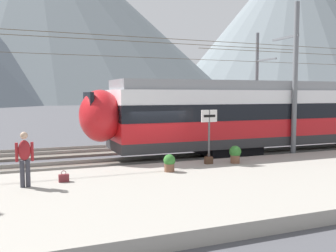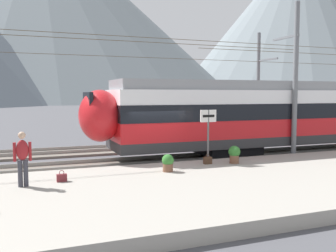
{
  "view_description": "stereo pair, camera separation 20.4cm",
  "coord_description": "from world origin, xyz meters",
  "px_view_note": "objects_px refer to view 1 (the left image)",
  "views": [
    {
      "loc": [
        -5.53,
        -15.49,
        3.21
      ],
      "look_at": [
        1.5,
        2.01,
        1.62
      ],
      "focal_mm": 40.5,
      "sensor_mm": 36.0,
      "label": 1
    },
    {
      "loc": [
        -5.34,
        -15.56,
        3.21
      ],
      "look_at": [
        1.5,
        2.01,
        1.62
      ],
      "focal_mm": 40.5,
      "sensor_mm": 36.0,
      "label": 2
    }
  ],
  "objects_px": {
    "catenary_mast_far_side": "(258,84)",
    "handbag_beside_passenger": "(64,178)",
    "potted_plant_platform_edge": "(169,162)",
    "potted_plant_by_shelter": "(235,153)",
    "catenary_mast_mid": "(294,79)",
    "passenger_walking": "(25,156)",
    "platform_sign": "(209,124)",
    "handbag_near_sign": "(209,160)"
  },
  "relations": [
    {
      "from": "catenary_mast_far_side",
      "to": "potted_plant_by_shelter",
      "type": "xyz_separation_m",
      "value": [
        -7.73,
        -9.49,
        -3.12
      ]
    },
    {
      "from": "platform_sign",
      "to": "handbag_near_sign",
      "type": "relative_size",
      "value": 5.23
    },
    {
      "from": "passenger_walking",
      "to": "handbag_near_sign",
      "type": "distance_m",
      "value": 7.15
    },
    {
      "from": "platform_sign",
      "to": "handbag_beside_passenger",
      "type": "xyz_separation_m",
      "value": [
        -5.95,
        -1.27,
        -1.48
      ]
    },
    {
      "from": "platform_sign",
      "to": "handbag_beside_passenger",
      "type": "distance_m",
      "value": 6.26
    },
    {
      "from": "catenary_mast_far_side",
      "to": "potted_plant_platform_edge",
      "type": "bearing_deg",
      "value": -137.18
    },
    {
      "from": "catenary_mast_mid",
      "to": "handbag_near_sign",
      "type": "distance_m",
      "value": 6.41
    },
    {
      "from": "handbag_near_sign",
      "to": "potted_plant_by_shelter",
      "type": "height_order",
      "value": "potted_plant_by_shelter"
    },
    {
      "from": "platform_sign",
      "to": "potted_plant_platform_edge",
      "type": "relative_size",
      "value": 3.42
    },
    {
      "from": "potted_plant_by_shelter",
      "to": "passenger_walking",
      "type": "bearing_deg",
      "value": -172.44
    },
    {
      "from": "handbag_near_sign",
      "to": "potted_plant_platform_edge",
      "type": "xyz_separation_m",
      "value": [
        -2.05,
        -0.82,
        0.2
      ]
    },
    {
      "from": "potted_plant_platform_edge",
      "to": "platform_sign",
      "type": "bearing_deg",
      "value": 25.68
    },
    {
      "from": "catenary_mast_mid",
      "to": "handbag_beside_passenger",
      "type": "relative_size",
      "value": 103.62
    },
    {
      "from": "handbag_beside_passenger",
      "to": "potted_plant_platform_edge",
      "type": "xyz_separation_m",
      "value": [
        3.77,
        0.23,
        0.22
      ]
    },
    {
      "from": "catenary_mast_mid",
      "to": "handbag_beside_passenger",
      "type": "xyz_separation_m",
      "value": [
        -11.09,
        -2.36,
        -3.44
      ]
    },
    {
      "from": "potted_plant_platform_edge",
      "to": "catenary_mast_far_side",
      "type": "bearing_deg",
      "value": 42.82
    },
    {
      "from": "catenary_mast_far_side",
      "to": "potted_plant_by_shelter",
      "type": "bearing_deg",
      "value": -129.13
    },
    {
      "from": "platform_sign",
      "to": "potted_plant_by_shelter",
      "type": "height_order",
      "value": "platform_sign"
    },
    {
      "from": "potted_plant_platform_edge",
      "to": "potted_plant_by_shelter",
      "type": "height_order",
      "value": "potted_plant_by_shelter"
    },
    {
      "from": "handbag_near_sign",
      "to": "passenger_walking",
      "type": "bearing_deg",
      "value": -169.26
    },
    {
      "from": "platform_sign",
      "to": "handbag_near_sign",
      "type": "distance_m",
      "value": 1.48
    },
    {
      "from": "catenary_mast_mid",
      "to": "platform_sign",
      "type": "bearing_deg",
      "value": -168.09
    },
    {
      "from": "catenary_mast_far_side",
      "to": "handbag_near_sign",
      "type": "distance_m",
      "value": 13.21
    },
    {
      "from": "handbag_beside_passenger",
      "to": "potted_plant_by_shelter",
      "type": "bearing_deg",
      "value": 6.56
    },
    {
      "from": "catenary_mast_mid",
      "to": "catenary_mast_far_side",
      "type": "bearing_deg",
      "value": 65.95
    },
    {
      "from": "passenger_walking",
      "to": "handbag_beside_passenger",
      "type": "bearing_deg",
      "value": 13.37
    },
    {
      "from": "handbag_beside_passenger",
      "to": "potted_plant_by_shelter",
      "type": "relative_size",
      "value": 0.52
    },
    {
      "from": "potted_plant_platform_edge",
      "to": "catenary_mast_mid",
      "type": "bearing_deg",
      "value": 16.24
    },
    {
      "from": "handbag_near_sign",
      "to": "potted_plant_by_shelter",
      "type": "relative_size",
      "value": 0.58
    },
    {
      "from": "catenary_mast_mid",
      "to": "passenger_walking",
      "type": "xyz_separation_m",
      "value": [
        -12.25,
        -2.63,
        -2.62
      ]
    },
    {
      "from": "platform_sign",
      "to": "handbag_beside_passenger",
      "type": "bearing_deg",
      "value": -167.92
    },
    {
      "from": "catenary_mast_mid",
      "to": "passenger_walking",
      "type": "height_order",
      "value": "catenary_mast_mid"
    },
    {
      "from": "handbag_beside_passenger",
      "to": "potted_plant_by_shelter",
      "type": "distance_m",
      "value": 6.95
    },
    {
      "from": "catenary_mast_mid",
      "to": "catenary_mast_far_side",
      "type": "height_order",
      "value": "catenary_mast_mid"
    },
    {
      "from": "potted_plant_by_shelter",
      "to": "catenary_mast_far_side",
      "type": "bearing_deg",
      "value": 50.87
    },
    {
      "from": "passenger_walking",
      "to": "handbag_beside_passenger",
      "type": "xyz_separation_m",
      "value": [
        1.16,
        0.28,
        -0.82
      ]
    },
    {
      "from": "passenger_walking",
      "to": "platform_sign",
      "type": "bearing_deg",
      "value": 12.29
    },
    {
      "from": "catenary_mast_mid",
      "to": "potted_plant_platform_edge",
      "type": "xyz_separation_m",
      "value": [
        -7.32,
        -2.13,
        -3.21
      ]
    },
    {
      "from": "platform_sign",
      "to": "potted_plant_platform_edge",
      "type": "bearing_deg",
      "value": -154.32
    },
    {
      "from": "passenger_walking",
      "to": "handbag_near_sign",
      "type": "height_order",
      "value": "passenger_walking"
    },
    {
      "from": "catenary_mast_far_side",
      "to": "handbag_beside_passenger",
      "type": "relative_size",
      "value": 103.62
    },
    {
      "from": "passenger_walking",
      "to": "potted_plant_by_shelter",
      "type": "bearing_deg",
      "value": 7.56
    }
  ]
}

